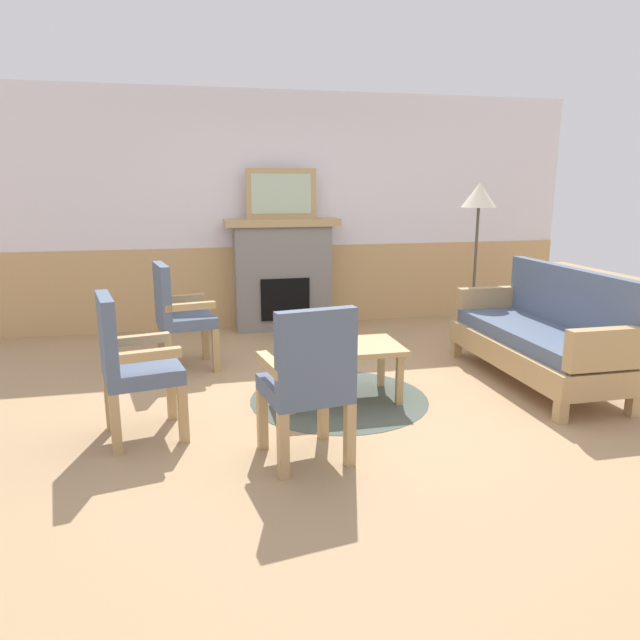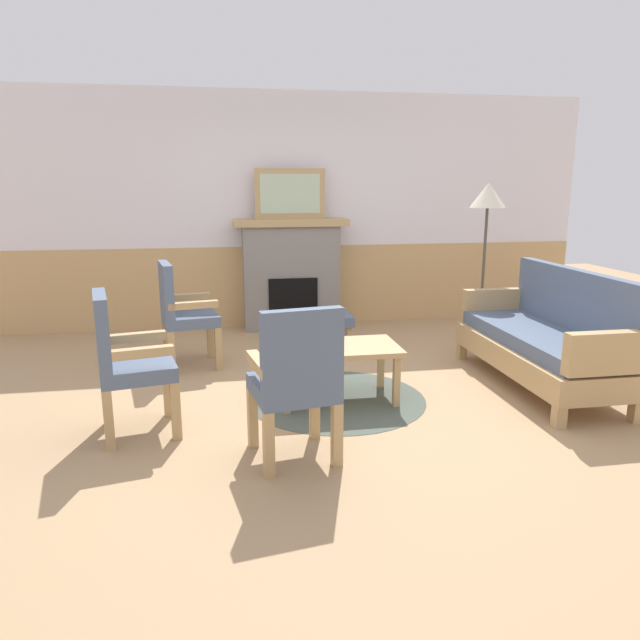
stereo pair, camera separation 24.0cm
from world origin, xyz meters
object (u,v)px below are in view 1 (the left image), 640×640
coffee_table (339,352)px  armchair_front_left (309,378)px  armchair_near_fireplace (178,312)px  couch (540,337)px  framed_picture (281,194)px  floor_lamp_by_couch (479,205)px  fireplace (282,273)px  footstool (327,321)px  book_on_table (323,342)px  armchair_by_window_left (130,360)px

coffee_table → armchair_front_left: (-0.45, -0.99, 0.15)m
coffee_table → armchair_front_left: size_ratio=0.98×
armchair_near_fireplace → couch: bearing=-19.1°
framed_picture → floor_lamp_by_couch: 2.16m
fireplace → footstool: size_ratio=3.25×
floor_lamp_by_couch → fireplace: bearing=151.9°
book_on_table → fireplace: bearing=88.7°
armchair_front_left → framed_picture: bearing=83.5°
armchair_by_window_left → armchair_front_left: bearing=-29.2°
coffee_table → fireplace: bearing=91.4°
footstool → armchair_by_window_left: (-1.75, -1.85, 0.25)m
footstool → floor_lamp_by_couch: (1.61, -0.05, 1.17)m
fireplace → armchair_front_left: size_ratio=1.33×
framed_picture → couch: framed_picture is taller
armchair_near_fireplace → armchair_by_window_left: bearing=-100.9°
book_on_table → footstool: bearing=75.6°
fireplace → armchair_by_window_left: (-1.45, -2.82, -0.11)m
armchair_by_window_left → fireplace: bearing=62.7°
fireplace → couch: (1.83, -2.38, -0.26)m
framed_picture → armchair_front_left: 3.58m
framed_picture → coffee_table: size_ratio=0.83×
book_on_table → armchair_by_window_left: bearing=-161.1°
armchair_by_window_left → couch: bearing=7.5°
framed_picture → coffee_table: framed_picture is taller
couch → armchair_front_left: same height
book_on_table → armchair_near_fireplace: size_ratio=0.20×
fireplace → armchair_near_fireplace: size_ratio=1.33×
framed_picture → armchair_near_fireplace: (-1.17, -1.35, -1.02)m
armchair_front_left → couch: bearing=24.8°
fireplace → framed_picture: size_ratio=1.62×
armchair_near_fireplace → floor_lamp_by_couch: floor_lamp_by_couch is taller
armchair_near_fireplace → floor_lamp_by_couch: 3.23m
armchair_by_window_left → armchair_near_fireplace: bearing=79.1°
footstool → book_on_table: bearing=-104.4°
couch → coffee_table: 1.78m
floor_lamp_by_couch → framed_picture: bearing=151.9°
footstool → couch: bearing=-42.7°
coffee_table → floor_lamp_by_couch: bearing=37.3°
coffee_table → armchair_by_window_left: armchair_by_window_left is taller
book_on_table → floor_lamp_by_couch: bearing=33.9°
fireplace → armchair_front_left: fireplace is taller
book_on_table → armchair_near_fireplace: bearing=138.5°
coffee_table → floor_lamp_by_couch: floor_lamp_by_couch is taller
floor_lamp_by_couch → armchair_near_fireplace: bearing=-173.9°
book_on_table → armchair_by_window_left: (-1.40, -0.48, 0.08)m
coffee_table → book_on_table: bearing=141.1°
coffee_table → footstool: (0.24, 1.46, -0.10)m
book_on_table → armchair_near_fireplace: 1.50m
couch → book_on_table: 1.89m
footstool → armchair_front_left: armchair_front_left is taller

